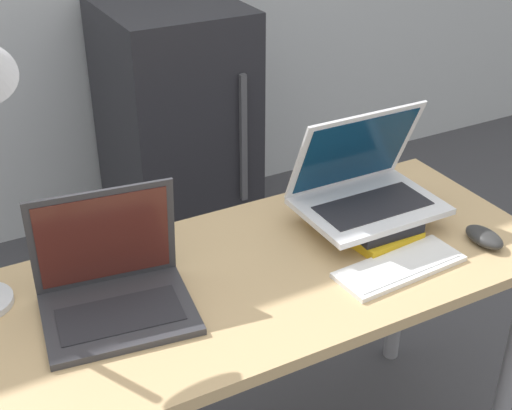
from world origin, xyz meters
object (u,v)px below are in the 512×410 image
at_px(wireless_keyboard, 400,267).
at_px(laptop_on_books, 365,187).
at_px(book_stack, 366,220).
at_px(mini_fridge, 176,131).
at_px(laptop_left, 114,288).
at_px(mouse, 484,237).

bearing_deg(wireless_keyboard, laptop_on_books, 77.24).
xyz_separation_m(book_stack, laptop_on_books, (0.01, 0.03, 0.08)).
relative_size(laptop_on_books, mini_fridge, 0.34).
bearing_deg(laptop_on_books, laptop_left, -176.40).
bearing_deg(wireless_keyboard, mouse, -2.27).
bearing_deg(laptop_on_books, book_stack, -109.03).
height_order(book_stack, laptop_on_books, laptop_on_books).
bearing_deg(mouse, laptop_on_books, 131.63).
relative_size(laptop_on_books, wireless_keyboard, 1.07).
bearing_deg(book_stack, laptop_on_books, 70.97).
distance_m(book_stack, laptop_on_books, 0.08).
bearing_deg(mini_fridge, laptop_left, -117.57).
height_order(laptop_left, laptop_on_books, laptop_on_books).
relative_size(mouse, mini_fridge, 0.11).
bearing_deg(laptop_on_books, mouse, -48.37).
bearing_deg(book_stack, wireless_keyboard, -101.67).
distance_m(wireless_keyboard, mini_fridge, 1.44).
bearing_deg(book_stack, mouse, -42.68).
bearing_deg(mini_fridge, book_stack, -89.19).
height_order(laptop_on_books, wireless_keyboard, laptop_on_books).
bearing_deg(laptop_left, mouse, -11.88).
relative_size(laptop_left, laptop_on_books, 0.98).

